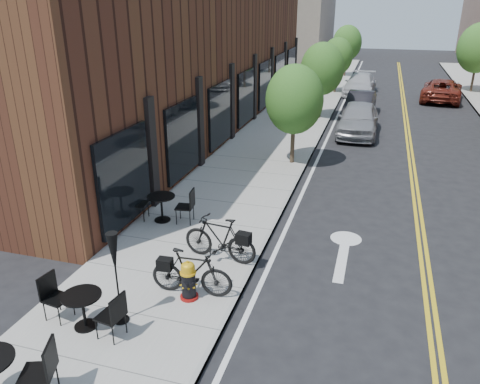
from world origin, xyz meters
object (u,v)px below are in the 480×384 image
(bistro_set_c, at_px, (161,204))
(parked_car_c, at_px, (360,84))
(bicycle_left, at_px, (220,239))
(bistro_set_b, at_px, (83,306))
(bicycle_right, at_px, (192,272))
(patio_umbrella, at_px, (114,259))
(parked_car_b, at_px, (360,104))
(parked_car_far, at_px, (442,90))
(parked_car_a, at_px, (358,119))
(fire_hydrant, at_px, (188,281))

(bistro_set_c, xyz_separation_m, parked_car_c, (4.30, 22.69, 0.07))
(bicycle_left, bearing_deg, bistro_set_b, -21.14)
(bicycle_right, bearing_deg, patio_umbrella, 136.89)
(parked_car_c, bearing_deg, parked_car_b, -83.27)
(bistro_set_b, distance_m, bistro_set_c, 4.87)
(parked_car_far, bearing_deg, bicycle_right, 81.30)
(bistro_set_b, height_order, parked_car_c, parked_car_c)
(patio_umbrella, height_order, parked_car_b, patio_umbrella)
(bistro_set_b, distance_m, parked_car_far, 28.11)
(parked_car_a, relative_size, parked_car_far, 0.90)
(parked_car_c, bearing_deg, bistro_set_b, -94.13)
(bicycle_left, xyz_separation_m, parked_car_b, (2.35, 17.66, -0.04))
(bicycle_left, bearing_deg, parked_car_c, -177.90)
(bistro_set_b, height_order, parked_car_b, parked_car_b)
(fire_hydrant, xyz_separation_m, parked_car_a, (2.61, 15.07, 0.23))
(bistro_set_c, bearing_deg, bistro_set_b, -89.75)
(bistro_set_b, xyz_separation_m, parked_car_b, (4.05, 20.87, 0.06))
(bistro_set_b, relative_size, parked_car_c, 0.38)
(bicycle_right, xyz_separation_m, bistro_set_b, (-1.60, -1.64, -0.06))
(bicycle_left, distance_m, bistro_set_c, 2.84)
(fire_hydrant, distance_m, bistro_set_c, 4.02)
(parked_car_b, relative_size, parked_car_c, 0.84)
(parked_car_a, bearing_deg, bistro_set_c, -112.06)
(patio_umbrella, height_order, parked_car_c, patio_umbrella)
(patio_umbrella, bearing_deg, parked_car_far, 72.43)
(bistro_set_b, bearing_deg, bicycle_right, 54.16)
(bicycle_right, distance_m, bistro_set_b, 2.29)
(patio_umbrella, height_order, parked_car_a, patio_umbrella)
(parked_car_a, relative_size, parked_car_b, 1.14)
(bicycle_right, distance_m, parked_car_a, 15.13)
(bicycle_left, bearing_deg, parked_car_far, 169.67)
(bistro_set_b, relative_size, parked_car_far, 0.36)
(bicycle_left, bearing_deg, bistro_set_c, -118.00)
(fire_hydrant, distance_m, parked_car_far, 26.22)
(bicycle_right, height_order, parked_car_a, parked_car_a)
(bistro_set_b, height_order, patio_umbrella, patio_umbrella)
(patio_umbrella, bearing_deg, parked_car_c, 83.49)
(bicycle_left, relative_size, bistro_set_b, 1.05)
(bicycle_left, bearing_deg, bicycle_right, 2.95)
(bicycle_left, relative_size, parked_car_far, 0.38)
(fire_hydrant, relative_size, bicycle_right, 0.50)
(parked_car_c, height_order, parked_car_far, parked_car_far)
(bicycle_right, bearing_deg, bistro_set_c, 30.55)
(fire_hydrant, xyz_separation_m, bistro_set_b, (-1.59, -1.48, 0.05))
(parked_car_c, bearing_deg, bicycle_right, -91.12)
(bistro_set_c, distance_m, parked_car_far, 23.82)
(parked_car_a, height_order, parked_car_b, parked_car_a)
(patio_umbrella, relative_size, parked_car_far, 0.39)
(parked_car_a, bearing_deg, parked_car_far, 65.42)
(parked_car_b, bearing_deg, parked_car_c, 97.74)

